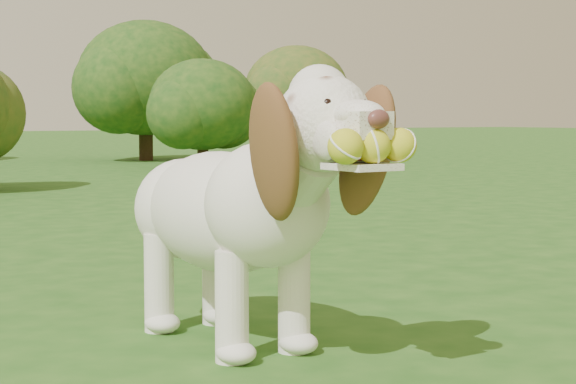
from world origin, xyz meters
TOP-DOWN VIEW (x-y plane):
  - ground at (0.00, 0.00)m, footprint 80.00×80.00m
  - dog at (0.46, 0.12)m, footprint 0.45×1.29m
  - shrub_f at (5.01, 11.50)m, footprint 2.09×2.09m
  - shrub_d at (4.60, 8.70)m, footprint 1.38×1.38m
  - shrub_h at (8.59, 12.81)m, footprint 1.93×1.93m

SIDE VIEW (x-z plane):
  - ground at x=0.00m, z-range 0.00..0.00m
  - dog at x=0.46m, z-range 0.03..0.87m
  - shrub_d at x=4.60m, z-range 0.13..1.56m
  - shrub_h at x=8.59m, z-range 0.18..2.17m
  - shrub_f at x=5.01m, z-range 0.19..2.36m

